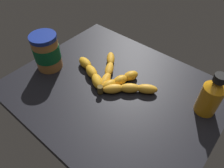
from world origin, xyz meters
TOP-DOWN VIEW (x-y plane):
  - ground_plane at (0.00, 0.00)cm, footprint 72.25×59.08cm
  - banana_bunch at (-3.71, 2.58)cm, footprint 34.32×20.68cm
  - peanut_butter_jar at (-27.55, -6.81)cm, footprint 9.92×9.92cm
  - honey_bottle at (28.56, 11.59)cm, footprint 6.60×6.60cm

SIDE VIEW (x-z plane):
  - ground_plane at x=0.00cm, z-range -3.03..0.00cm
  - banana_bunch at x=-3.71cm, z-range -0.10..3.52cm
  - honey_bottle at x=28.56cm, z-range -0.75..14.77cm
  - peanut_butter_jar at x=-27.55cm, z-range -0.02..14.27cm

